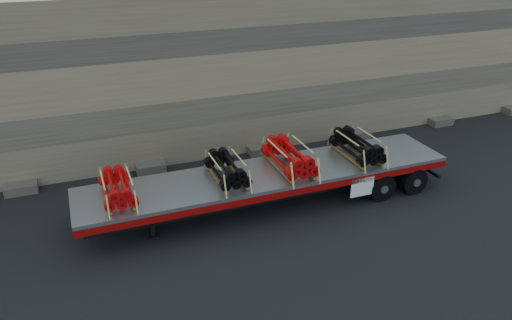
{
  "coord_description": "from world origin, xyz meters",
  "views": [
    {
      "loc": [
        -5.72,
        -14.37,
        9.32
      ],
      "look_at": [
        0.23,
        0.85,
        1.66
      ],
      "focal_mm": 35.0,
      "sensor_mm": 36.0,
      "label": 1
    }
  ],
  "objects_px": {
    "trailer": "(269,189)",
    "bundle_rear": "(357,147)",
    "bundle_midrear": "(289,158)",
    "bundle_front": "(118,188)",
    "bundle_midfront": "(227,170)"
  },
  "relations": [
    {
      "from": "trailer",
      "to": "bundle_rear",
      "type": "bearing_deg",
      "value": 0.0
    },
    {
      "from": "bundle_midrear",
      "to": "trailer",
      "type": "bearing_deg",
      "value": -180.0
    },
    {
      "from": "trailer",
      "to": "bundle_front",
      "type": "relative_size",
      "value": 6.64
    },
    {
      "from": "bundle_midfront",
      "to": "trailer",
      "type": "bearing_deg",
      "value": 0.0
    },
    {
      "from": "bundle_midfront",
      "to": "bundle_rear",
      "type": "xyz_separation_m",
      "value": [
        5.19,
        -0.01,
        0.03
      ]
    },
    {
      "from": "bundle_front",
      "to": "bundle_midrear",
      "type": "distance_m",
      "value": 6.05
    },
    {
      "from": "trailer",
      "to": "bundle_midrear",
      "type": "xyz_separation_m",
      "value": [
        0.79,
        -0.0,
        1.11
      ]
    },
    {
      "from": "bundle_front",
      "to": "bundle_midfront",
      "type": "height_order",
      "value": "bundle_midfront"
    },
    {
      "from": "bundle_rear",
      "to": "bundle_midrear",
      "type": "bearing_deg",
      "value": -180.0
    },
    {
      "from": "bundle_midrear",
      "to": "bundle_rear",
      "type": "relative_size",
      "value": 1.06
    },
    {
      "from": "bundle_front",
      "to": "bundle_rear",
      "type": "bearing_deg",
      "value": 0.0
    },
    {
      "from": "bundle_front",
      "to": "bundle_midrear",
      "type": "relative_size",
      "value": 0.83
    },
    {
      "from": "bundle_front",
      "to": "bundle_rear",
      "type": "xyz_separation_m",
      "value": [
        8.87,
        -0.02,
        0.05
      ]
    },
    {
      "from": "bundle_front",
      "to": "bundle_rear",
      "type": "distance_m",
      "value": 8.87
    },
    {
      "from": "bundle_midfront",
      "to": "bundle_midrear",
      "type": "relative_size",
      "value": 0.87
    }
  ]
}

